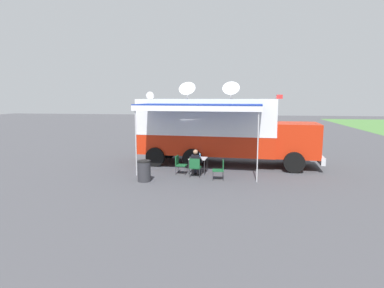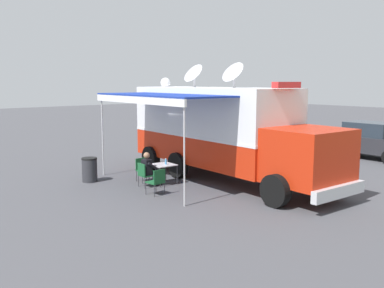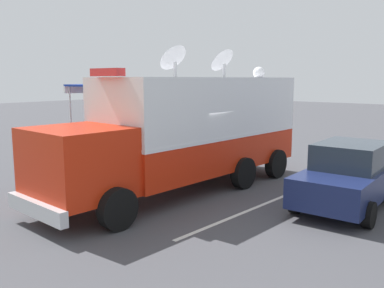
{
  "view_description": "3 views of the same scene",
  "coord_description": "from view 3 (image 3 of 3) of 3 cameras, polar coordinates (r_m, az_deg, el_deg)",
  "views": [
    {
      "loc": [
        17.02,
        1.73,
        3.56
      ],
      "look_at": [
        0.67,
        -0.72,
        1.16
      ],
      "focal_mm": 29.77,
      "sensor_mm": 36.0,
      "label": 1
    },
    {
      "loc": [
        11.57,
        12.07,
        3.73
      ],
      "look_at": [
        0.88,
        -0.16,
        1.35
      ],
      "focal_mm": 40.02,
      "sensor_mm": 36.0,
      "label": 2
    },
    {
      "loc": [
        -8.03,
        10.66,
        3.46
      ],
      "look_at": [
        0.52,
        -0.09,
        1.3
      ],
      "focal_mm": 38.92,
      "sensor_mm": 36.0,
      "label": 3
    }
  ],
  "objects": [
    {
      "name": "folding_chair_spare_by_truck",
      "position": [
        15.27,
        -10.87,
        -2.35
      ],
      "size": [
        0.51,
        0.51,
        0.87
      ],
      "color": "#19562D",
      "rests_on": "ground"
    },
    {
      "name": "ground_plane",
      "position": [
        13.79,
        1.46,
        -5.6
      ],
      "size": [
        100.0,
        100.0,
        0.0
      ],
      "primitive_type": "plane",
      "color": "#47474C"
    },
    {
      "name": "water_bottle",
      "position": [
        15.08,
        -4.93,
        -1.12
      ],
      "size": [
        0.07,
        0.07,
        0.22
      ],
      "color": "#4C99D8",
      "rests_on": "folding_table"
    },
    {
      "name": "lot_stripe",
      "position": [
        10.94,
        6.47,
        -9.55
      ],
      "size": [
        0.42,
        4.8,
        0.01
      ],
      "primitive_type": "cube",
      "rotation": [
        0.0,
        0.0,
        -0.06
      ],
      "color": "silver",
      "rests_on": "ground"
    },
    {
      "name": "trash_bin",
      "position": [
        18.01,
        -4.65,
        -0.7
      ],
      "size": [
        0.57,
        0.57,
        0.91
      ],
      "color": "#2D2D33",
      "rests_on": "ground"
    },
    {
      "name": "car_behind_truck",
      "position": [
        12.02,
        20.68,
        -4.05
      ],
      "size": [
        2.08,
        4.23,
        1.76
      ],
      "color": "navy",
      "rests_on": "ground"
    },
    {
      "name": "folding_chair_beside_table",
      "position": [
        16.05,
        -3.63,
        -1.66
      ],
      "size": [
        0.51,
        0.51,
        0.87
      ],
      "color": "#19562D",
      "rests_on": "ground"
    },
    {
      "name": "command_truck",
      "position": [
        12.9,
        -0.79,
        2.2
      ],
      "size": [
        5.21,
        9.63,
        4.53
      ],
      "color": "red",
      "rests_on": "ground"
    },
    {
      "name": "folding_chair_at_table",
      "position": [
        15.82,
        -6.96,
        -1.87
      ],
      "size": [
        0.51,
        0.51,
        0.87
      ],
      "color": "#19562D",
      "rests_on": "ground"
    },
    {
      "name": "folding_table",
      "position": [
        15.21,
        -4.95,
        -1.65
      ],
      "size": [
        0.85,
        0.85,
        0.73
      ],
      "color": "silver",
      "rests_on": "ground"
    },
    {
      "name": "seated_responder",
      "position": [
        15.65,
        -6.52,
        -1.46
      ],
      "size": [
        0.68,
        0.58,
        1.25
      ],
      "color": "black",
      "rests_on": "ground"
    }
  ]
}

